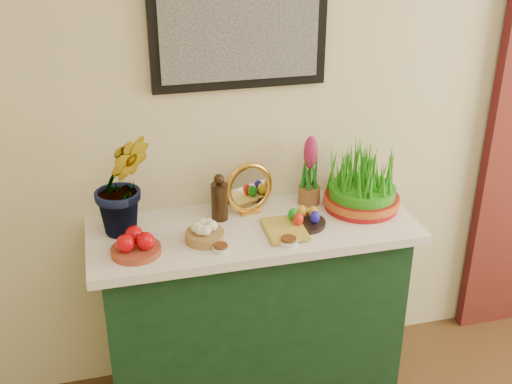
# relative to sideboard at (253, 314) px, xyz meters

# --- Properties ---
(sideboard) EXTENTS (1.30, 0.45, 0.85)m
(sideboard) POSITION_rel_sideboard_xyz_m (0.00, 0.00, 0.00)
(sideboard) COLOR #153A1E
(sideboard) RESTS_ON ground
(tablecloth) EXTENTS (1.40, 0.55, 0.04)m
(tablecloth) POSITION_rel_sideboard_xyz_m (0.00, 0.00, 0.45)
(tablecloth) COLOR silver
(tablecloth) RESTS_ON sideboard
(hyacinth_green) EXTENTS (0.31, 0.27, 0.58)m
(hyacinth_green) POSITION_rel_sideboard_xyz_m (-0.53, 0.08, 0.75)
(hyacinth_green) COLOR #166615
(hyacinth_green) RESTS_ON tablecloth
(apple_bowl) EXTENTS (0.26, 0.26, 0.10)m
(apple_bowl) POSITION_rel_sideboard_xyz_m (-0.50, -0.11, 0.51)
(apple_bowl) COLOR #923A22
(apple_bowl) RESTS_ON tablecloth
(garlic_basket) EXTENTS (0.16, 0.16, 0.09)m
(garlic_basket) POSITION_rel_sideboard_xyz_m (-0.22, -0.08, 0.50)
(garlic_basket) COLOR #AF8446
(garlic_basket) RESTS_ON tablecloth
(vinegar_cruet) EXTENTS (0.07, 0.07, 0.21)m
(vinegar_cruet) POSITION_rel_sideboard_xyz_m (-0.13, 0.09, 0.56)
(vinegar_cruet) COLOR black
(vinegar_cruet) RESTS_ON tablecloth
(mirror) EXTENTS (0.24, 0.11, 0.24)m
(mirror) POSITION_rel_sideboard_xyz_m (0.01, 0.13, 0.58)
(mirror) COLOR gold
(mirror) RESTS_ON tablecloth
(book) EXTENTS (0.15, 0.22, 0.03)m
(book) POSITION_rel_sideboard_xyz_m (0.03, -0.09, 0.48)
(book) COLOR gold
(book) RESTS_ON tablecloth
(spice_dish_left) EXTENTS (0.07, 0.07, 0.03)m
(spice_dish_left) POSITION_rel_sideboard_xyz_m (-0.18, -0.17, 0.48)
(spice_dish_left) COLOR silver
(spice_dish_left) RESTS_ON tablecloth
(spice_dish_right) EXTENTS (0.08, 0.08, 0.03)m
(spice_dish_right) POSITION_rel_sideboard_xyz_m (0.10, -0.19, 0.48)
(spice_dish_right) COLOR silver
(spice_dish_right) RESTS_ON tablecloth
(egg_plate) EXTENTS (0.19, 0.19, 0.08)m
(egg_plate) POSITION_rel_sideboard_xyz_m (0.21, -0.05, 0.49)
(egg_plate) COLOR black
(egg_plate) RESTS_ON tablecloth
(hyacinth_pink) EXTENTS (0.10, 0.10, 0.33)m
(hyacinth_pink) POSITION_rel_sideboard_xyz_m (0.30, 0.14, 0.61)
(hyacinth_pink) COLOR brown
(hyacinth_pink) RESTS_ON tablecloth
(wheatgrass_sabzeh) EXTENTS (0.34, 0.34, 0.28)m
(wheatgrass_sabzeh) POSITION_rel_sideboard_xyz_m (0.51, 0.04, 0.59)
(wheatgrass_sabzeh) COLOR maroon
(wheatgrass_sabzeh) RESTS_ON tablecloth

